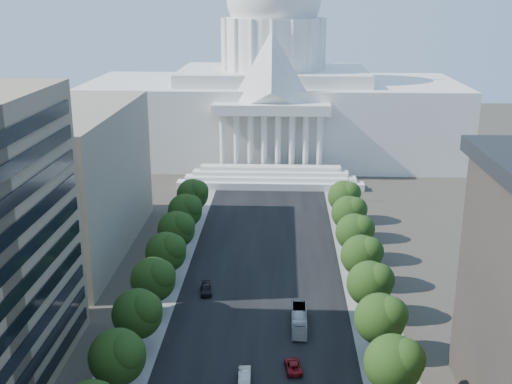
# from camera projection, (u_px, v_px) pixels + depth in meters

# --- Properties ---
(road_asphalt) EXTENTS (30.00, 260.00, 0.01)m
(road_asphalt) POSITION_uv_depth(u_px,v_px,m) (264.00, 271.00, 125.40)
(road_asphalt) COLOR black
(road_asphalt) RESTS_ON ground
(sidewalk_left) EXTENTS (8.00, 260.00, 0.02)m
(sidewalk_left) POSITION_uv_depth(u_px,v_px,m) (167.00, 270.00, 126.18)
(sidewalk_left) COLOR gray
(sidewalk_left) RESTS_ON ground
(sidewalk_right) EXTENTS (8.00, 260.00, 0.02)m
(sidewalk_right) POSITION_uv_depth(u_px,v_px,m) (361.00, 273.00, 124.63)
(sidewalk_right) COLOR gray
(sidewalk_right) RESTS_ON ground
(capitol) EXTENTS (120.00, 56.00, 73.00)m
(capitol) POSITION_uv_depth(u_px,v_px,m) (273.00, 96.00, 210.18)
(capitol) COLOR white
(capitol) RESTS_ON ground
(office_block_left_far) EXTENTS (38.00, 52.00, 30.00)m
(office_block_left_far) POSITION_uv_depth(u_px,v_px,m) (34.00, 181.00, 132.52)
(office_block_left_far) COLOR gray
(office_block_left_far) RESTS_ON ground
(tree_l_d) EXTENTS (7.79, 7.60, 9.97)m
(tree_l_d) POSITION_uv_depth(u_px,v_px,m) (119.00, 356.00, 83.93)
(tree_l_d) COLOR #33261C
(tree_l_d) RESTS_ON ground
(tree_l_e) EXTENTS (7.79, 7.60, 9.97)m
(tree_l_e) POSITION_uv_depth(u_px,v_px,m) (139.00, 313.00, 95.39)
(tree_l_e) COLOR #33261C
(tree_l_e) RESTS_ON ground
(tree_l_f) EXTENTS (7.79, 7.60, 9.97)m
(tree_l_f) POSITION_uv_depth(u_px,v_px,m) (155.00, 279.00, 106.86)
(tree_l_f) COLOR #33261C
(tree_l_f) RESTS_ON ground
(tree_l_g) EXTENTS (7.79, 7.60, 9.97)m
(tree_l_g) POSITION_uv_depth(u_px,v_px,m) (167.00, 251.00, 118.32)
(tree_l_g) COLOR #33261C
(tree_l_g) RESTS_ON ground
(tree_l_h) EXTENTS (7.79, 7.60, 9.97)m
(tree_l_h) POSITION_uv_depth(u_px,v_px,m) (178.00, 229.00, 129.78)
(tree_l_h) COLOR #33261C
(tree_l_h) RESTS_ON ground
(tree_l_i) EXTENTS (7.79, 7.60, 9.97)m
(tree_l_i) POSITION_uv_depth(u_px,v_px,m) (186.00, 210.00, 141.24)
(tree_l_i) COLOR #33261C
(tree_l_i) RESTS_ON ground
(tree_l_j) EXTENTS (7.79, 7.60, 9.97)m
(tree_l_j) POSITION_uv_depth(u_px,v_px,m) (194.00, 194.00, 152.71)
(tree_l_j) COLOR #33261C
(tree_l_j) RESTS_ON ground
(tree_r_d) EXTENTS (7.79, 7.60, 9.97)m
(tree_r_d) POSITION_uv_depth(u_px,v_px,m) (396.00, 362.00, 82.46)
(tree_r_d) COLOR #33261C
(tree_r_d) RESTS_ON ground
(tree_r_e) EXTENTS (7.79, 7.60, 9.97)m
(tree_r_e) POSITION_uv_depth(u_px,v_px,m) (382.00, 318.00, 93.92)
(tree_r_e) COLOR #33261C
(tree_r_e) RESTS_ON ground
(tree_r_f) EXTENTS (7.79, 7.60, 9.97)m
(tree_r_f) POSITION_uv_depth(u_px,v_px,m) (372.00, 283.00, 105.38)
(tree_r_f) COLOR #33261C
(tree_r_f) RESTS_ON ground
(tree_r_g) EXTENTS (7.79, 7.60, 9.97)m
(tree_r_g) POSITION_uv_depth(u_px,v_px,m) (363.00, 254.00, 116.85)
(tree_r_g) COLOR #33261C
(tree_r_g) RESTS_ON ground
(tree_r_h) EXTENTS (7.79, 7.60, 9.97)m
(tree_r_h) POSITION_uv_depth(u_px,v_px,m) (356.00, 231.00, 128.31)
(tree_r_h) COLOR #33261C
(tree_r_h) RESTS_ON ground
(tree_r_i) EXTENTS (7.79, 7.60, 9.97)m
(tree_r_i) POSITION_uv_depth(u_px,v_px,m) (350.00, 212.00, 139.77)
(tree_r_i) COLOR #33261C
(tree_r_i) RESTS_ON ground
(tree_r_j) EXTENTS (7.79, 7.60, 9.97)m
(tree_r_j) POSITION_uv_depth(u_px,v_px,m) (345.00, 196.00, 151.23)
(tree_r_j) COLOR #33261C
(tree_r_j) RESTS_ON ground
(streetlight_c) EXTENTS (2.61, 0.44, 9.00)m
(streetlight_c) POSITION_uv_depth(u_px,v_px,m) (393.00, 321.00, 94.23)
(streetlight_c) COLOR gray
(streetlight_c) RESTS_ON ground
(streetlight_d) EXTENTS (2.61, 0.44, 9.00)m
(streetlight_d) POSITION_uv_depth(u_px,v_px,m) (371.00, 255.00, 118.11)
(streetlight_d) COLOR gray
(streetlight_d) RESTS_ON ground
(streetlight_e) EXTENTS (2.61, 0.44, 9.00)m
(streetlight_e) POSITION_uv_depth(u_px,v_px,m) (356.00, 212.00, 141.99)
(streetlight_e) COLOR gray
(streetlight_e) RESTS_ON ground
(streetlight_f) EXTENTS (2.61, 0.44, 9.00)m
(streetlight_f) POSITION_uv_depth(u_px,v_px,m) (346.00, 181.00, 165.87)
(streetlight_f) COLOR gray
(streetlight_f) RESTS_ON ground
(car_silver) EXTENTS (1.89, 4.94, 1.61)m
(car_silver) POSITION_uv_depth(u_px,v_px,m) (245.00, 377.00, 89.14)
(car_silver) COLOR #B8BAC0
(car_silver) RESTS_ON ground
(car_red) EXTENTS (2.89, 5.16, 1.36)m
(car_red) POSITION_uv_depth(u_px,v_px,m) (293.00, 366.00, 92.09)
(car_red) COLOR maroon
(car_red) RESTS_ON ground
(car_dark_b) EXTENTS (2.67, 5.16, 1.43)m
(car_dark_b) POSITION_uv_depth(u_px,v_px,m) (206.00, 289.00, 115.98)
(car_dark_b) COLOR black
(car_dark_b) RESTS_ON ground
(city_bus) EXTENTS (2.48, 10.23, 2.85)m
(city_bus) POSITION_uv_depth(u_px,v_px,m) (299.00, 319.00, 103.77)
(city_bus) COLOR silver
(city_bus) RESTS_ON ground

